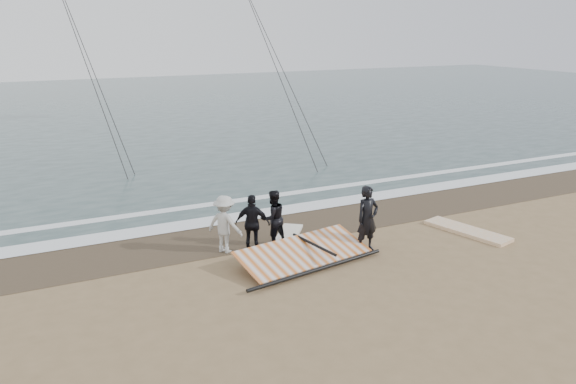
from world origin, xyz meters
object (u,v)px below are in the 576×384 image
(board_white, at_px, (467,231))
(sail_rig, at_px, (299,254))
(man_main, at_px, (367,219))
(board_cream, at_px, (287,238))

(board_white, height_order, sail_rig, sail_rig)
(man_main, height_order, sail_rig, man_main)
(board_white, distance_m, board_cream, 5.50)
(sail_rig, bearing_deg, board_white, -3.21)
(board_white, relative_size, board_cream, 1.18)
(board_cream, bearing_deg, sail_rig, -66.65)
(man_main, distance_m, sail_rig, 2.15)
(man_main, bearing_deg, board_white, -6.08)
(board_cream, bearing_deg, man_main, -9.01)
(man_main, xyz_separation_m, board_white, (3.54, -0.15, -0.87))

